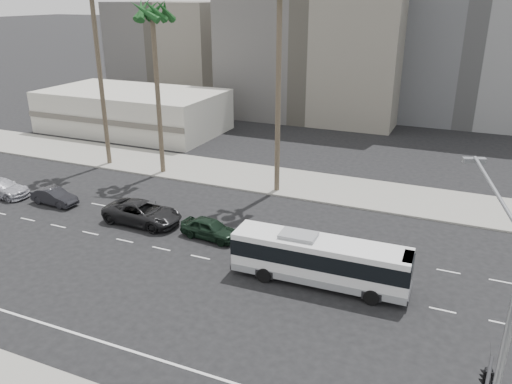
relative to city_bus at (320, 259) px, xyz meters
The scene contains 14 objects.
ground 2.53m from the city_bus, behind, with size 700.00×700.00×0.00m, color black.
sidewalk_north 15.62m from the city_bus, 97.31° to the left, with size 120.00×7.00×0.15m, color gray.
commercial_low 41.17m from the city_bus, 140.99° to the left, with size 22.00×12.16×5.00m.
midrise_beige_west 47.63m from the city_bus, 107.29° to the left, with size 24.00×18.00×18.00m, color #605D58.
midrise_gray_center 53.50m from the city_bus, 83.38° to the left, with size 20.00×20.00×26.00m, color #5D5E61.
midrise_beige_far 64.23m from the city_bus, 128.69° to the left, with size 18.00×16.00×15.00m, color #605D58.
city_bus is the anchor object (origin of this frame).
car_a 9.19m from the city_bus, 162.87° to the left, with size 4.27×1.72×1.46m, color black.
car_b 14.84m from the city_bus, 168.65° to the left, with size 6.00×2.77×1.67m, color black.
car_c 23.53m from the city_bus, behind, with size 4.05×1.41×1.33m, color black.
car_d 28.95m from the city_bus, behind, with size 5.16×2.10×1.50m, color #AFAEB7.
streetlight_corner 14.95m from the city_bus, 53.08° to the right, with size 2.08×4.97×10.80m.
traffic_signal 14.11m from the city_bus, 51.44° to the right, with size 2.47×3.29×5.33m.
palm_mid 26.77m from the city_bus, 145.79° to the left, with size 5.10×5.10×15.75m.
Camera 1 is at (8.92, -25.34, 15.95)m, focal length 35.51 mm.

